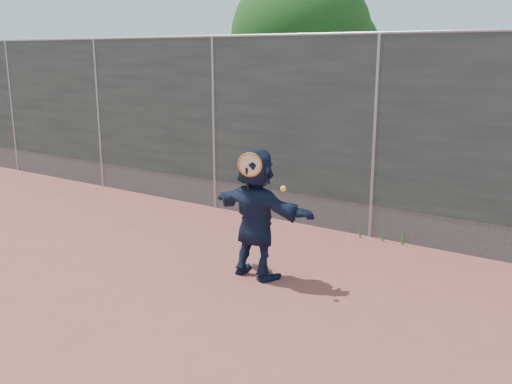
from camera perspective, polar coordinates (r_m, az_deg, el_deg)
The scene contains 6 objects.
ground at distance 6.06m, azimuth -2.25°, elevation -13.01°, with size 80.00×80.00×0.00m, color #9E4C42.
player at distance 6.99m, azimuth 0.00°, elevation -2.16°, with size 1.51×0.48×1.62m, color #15203A.
fence at distance 8.56m, azimuth 11.81°, elevation 5.76°, with size 20.00×0.06×3.03m.
swing_action at distance 6.64m, azimuth -0.30°, elevation 2.35°, with size 0.63×0.16×0.51m.
tree_left at distance 12.48m, azimuth 5.28°, elevation 14.66°, with size 3.15×3.00×4.53m.
weed_clump at distance 8.66m, azimuth 12.84°, elevation -4.04°, with size 0.68×0.07×0.30m.
Camera 1 is at (3.24, -4.34, 2.73)m, focal length 40.00 mm.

